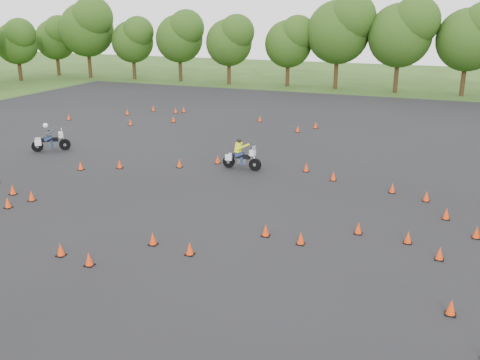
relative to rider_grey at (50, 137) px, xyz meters
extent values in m
plane|color=#2D5119|center=(13.98, -8.74, -0.86)|extent=(140.00, 140.00, 0.00)
plane|color=black|center=(13.98, -2.74, -0.86)|extent=(62.00, 62.00, 0.00)
cone|color=#F43B0A|center=(22.27, -3.07, -0.63)|extent=(0.26, 0.26, 0.45)
cone|color=#F43B0A|center=(17.42, -7.54, -0.63)|extent=(0.26, 0.26, 0.45)
cone|color=#F43B0A|center=(8.80, -0.39, -0.63)|extent=(0.26, 0.26, 0.45)
cone|color=#F43B0A|center=(12.47, -9.53, -0.63)|extent=(0.26, 0.26, 0.45)
cone|color=#F43B0A|center=(9.97, -11.47, -0.63)|extent=(0.26, 0.26, 0.45)
cone|color=#F43B0A|center=(15.32, 1.34, -0.63)|extent=(0.26, 0.26, 0.45)
cone|color=#F43B0A|center=(16.01, -7.32, -0.63)|extent=(0.26, 0.26, 0.45)
cone|color=#F43B0A|center=(-5.04, 7.96, -0.63)|extent=(0.26, 0.26, 0.45)
cone|color=#F43B0A|center=(19.89, -0.51, -0.63)|extent=(0.26, 0.26, 0.45)
cone|color=#F43B0A|center=(-2.03, 11.39, -0.63)|extent=(0.26, 0.26, 0.45)
cone|color=#F43B0A|center=(21.03, -6.06, -0.63)|extent=(0.26, 0.26, 0.45)
cone|color=#F43B0A|center=(1.70, 14.02, -0.63)|extent=(0.26, 0.26, 0.45)
cone|color=#F43B0A|center=(22.14, -7.05, -0.63)|extent=(0.26, 0.26, 0.45)
cone|color=#F43B0A|center=(21.41, -1.14, -0.63)|extent=(0.26, 0.26, 0.45)
cone|color=#F43B0A|center=(10.39, 1.07, -0.63)|extent=(0.26, 0.26, 0.45)
cone|color=#F43B0A|center=(11.34, -11.73, -0.63)|extent=(0.26, 0.26, 0.45)
cone|color=#F43B0A|center=(12.40, 10.25, -0.63)|extent=(0.26, 0.26, 0.45)
cone|color=#F43B0A|center=(16.96, 0.35, -0.63)|extent=(0.26, 0.26, 0.45)
cone|color=#F43B0A|center=(-0.91, 13.61, -0.63)|extent=(0.26, 0.26, 0.45)
cone|color=#F43B0A|center=(8.78, 12.71, -0.63)|extent=(0.26, 0.26, 0.45)
cone|color=#F43B0A|center=(12.77, 0.89, -0.63)|extent=(0.26, 0.26, 0.45)
cone|color=#F43B0A|center=(13.26, 11.92, -0.63)|extent=(0.26, 0.26, 0.45)
cone|color=#F43B0A|center=(3.70, -7.06, -0.63)|extent=(0.26, 0.26, 0.45)
cone|color=#F43B0A|center=(0.44, 7.98, -0.63)|extent=(0.26, 0.26, 0.45)
cone|color=#F43B0A|center=(23.36, -4.67, -0.63)|extent=(0.26, 0.26, 0.45)
cone|color=#F43B0A|center=(22.54, -10.57, -0.63)|extent=(0.26, 0.26, 0.45)
cone|color=#F43B0A|center=(19.21, -5.85, -0.63)|extent=(0.26, 0.26, 0.45)
cone|color=#F43B0A|center=(4.79, -8.50, -0.63)|extent=(0.26, 0.26, 0.45)
cone|color=#F43B0A|center=(5.11, -7.43, -0.63)|extent=(0.26, 0.26, 0.45)
cone|color=#F43B0A|center=(5.89, -1.68, -0.63)|extent=(0.26, 0.26, 0.45)
cone|color=#F43B0A|center=(4.14, -2.69, -0.63)|extent=(0.26, 0.26, 0.45)
cone|color=#F43B0A|center=(2.83, 10.11, -0.63)|extent=(0.26, 0.26, 0.45)
cone|color=#F43B0A|center=(14.08, -9.79, -0.63)|extent=(0.26, 0.26, 0.45)
cone|color=#F43B0A|center=(1.24, 13.46, -0.63)|extent=(0.26, 0.26, 0.45)
camera|label=1|loc=(21.80, -24.82, 7.26)|focal=40.00mm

